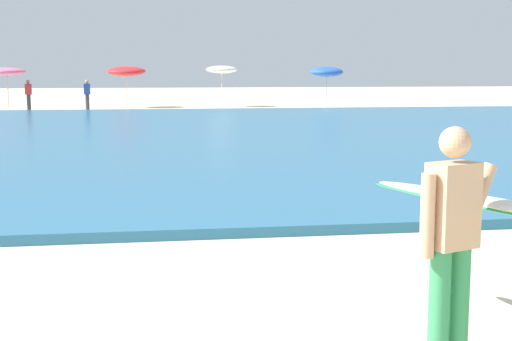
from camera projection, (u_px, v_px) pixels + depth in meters
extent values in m
cube|color=teal|center=(146.00, 135.00, 22.66)|extent=(120.00, 28.00, 0.14)
cylinder|color=#338E56|center=(439.00, 310.00, 5.09)|extent=(0.15, 0.15, 0.88)
cylinder|color=#338E56|center=(458.00, 306.00, 5.18)|extent=(0.15, 0.15, 0.88)
cube|color=tan|center=(453.00, 205.00, 5.03)|extent=(0.40, 0.33, 0.60)
sphere|color=tan|center=(455.00, 142.00, 4.97)|extent=(0.22, 0.22, 0.22)
cylinder|color=tan|center=(428.00, 216.00, 4.93)|extent=(0.10, 0.10, 0.58)
cylinder|color=tan|center=(478.00, 199.00, 5.18)|extent=(0.33, 0.21, 0.51)
ellipsoid|color=white|center=(503.00, 206.00, 5.29)|extent=(1.25, 2.69, 0.12)
ellipsoid|color=green|center=(503.00, 208.00, 5.29)|extent=(1.31, 2.80, 0.07)
cylinder|color=beige|center=(8.00, 92.00, 37.10)|extent=(0.05, 0.05, 1.93)
ellipsoid|color=pink|center=(7.00, 72.00, 36.96)|extent=(1.84, 1.85, 0.44)
cylinder|color=beige|center=(127.00, 90.00, 40.35)|extent=(0.05, 0.05, 1.93)
ellipsoid|color=red|center=(126.00, 71.00, 40.21)|extent=(2.12, 2.15, 0.68)
cylinder|color=beige|center=(222.00, 89.00, 41.29)|extent=(0.05, 0.05, 2.03)
ellipsoid|color=white|center=(222.00, 70.00, 41.14)|extent=(1.79, 1.79, 0.47)
cylinder|color=beige|center=(326.00, 91.00, 39.52)|extent=(0.05, 0.05, 1.90)
ellipsoid|color=blue|center=(326.00, 72.00, 39.38)|extent=(1.81, 1.84, 0.65)
cylinder|color=#383842|center=(29.00, 103.00, 36.95)|extent=(0.20, 0.20, 0.84)
cube|color=red|center=(28.00, 89.00, 36.86)|extent=(0.32, 0.20, 0.54)
sphere|color=#9E7051|center=(28.00, 82.00, 36.81)|extent=(0.20, 0.20, 0.20)
cylinder|color=#383842|center=(87.00, 102.00, 37.47)|extent=(0.20, 0.20, 0.84)
cube|color=#2D4CA5|center=(87.00, 89.00, 37.38)|extent=(0.32, 0.20, 0.54)
sphere|color=tan|center=(87.00, 82.00, 37.33)|extent=(0.20, 0.20, 0.20)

